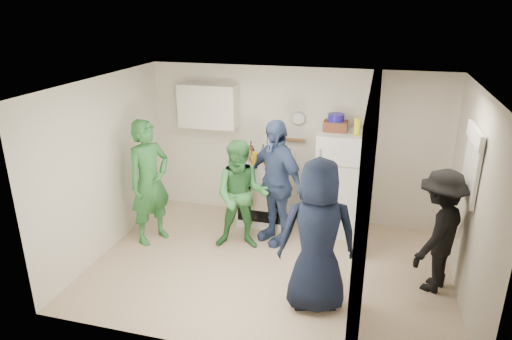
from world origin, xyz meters
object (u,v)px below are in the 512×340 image
at_px(stove, 265,192).
at_px(fridge, 338,183).
at_px(blue_bowl, 336,118).
at_px(person_denim, 275,182).
at_px(person_green_left, 150,182).
at_px(yellow_cup_stack_top, 357,127).
at_px(person_green_center, 241,196).
at_px(wicker_basket, 335,126).
at_px(person_navy, 318,236).
at_px(person_nook, 439,231).

bearing_deg(stove, fridge, -1.48).
bearing_deg(blue_bowl, fridge, -26.57).
xyz_separation_m(fridge, person_denim, (-0.87, -0.57, 0.14)).
distance_m(stove, person_denim, 0.80).
bearing_deg(stove, person_green_left, -144.42).
bearing_deg(stove, person_denim, -63.81).
bearing_deg(person_green_left, fridge, -42.16).
height_order(blue_bowl, person_denim, person_denim).
distance_m(fridge, yellow_cup_stack_top, 0.96).
bearing_deg(person_green_center, wicker_basket, 27.30).
bearing_deg(fridge, yellow_cup_stack_top, -24.44).
relative_size(wicker_basket, person_green_center, 0.21).
bearing_deg(yellow_cup_stack_top, person_denim, -156.63).
xyz_separation_m(stove, person_green_center, (-0.13, -0.92, 0.32)).
bearing_deg(stove, wicker_basket, 1.08).
height_order(stove, person_navy, person_navy).
bearing_deg(person_green_left, person_denim, -48.85).
relative_size(wicker_basket, yellow_cup_stack_top, 1.40).
height_order(fridge, blue_bowl, blue_bowl).
bearing_deg(person_nook, person_navy, -33.40).
height_order(stove, yellow_cup_stack_top, yellow_cup_stack_top).
distance_m(stove, person_green_left, 1.89).
xyz_separation_m(fridge, wicker_basket, (-0.10, 0.05, 0.88)).
distance_m(blue_bowl, person_denim, 1.32).
height_order(person_green_center, person_navy, person_navy).
distance_m(person_denim, person_nook, 2.32).
distance_m(stove, blue_bowl, 1.69).
relative_size(person_denim, person_navy, 1.02).
distance_m(yellow_cup_stack_top, person_navy, 2.10).
distance_m(blue_bowl, person_green_left, 2.91).
xyz_separation_m(stove, blue_bowl, (1.06, 0.02, 1.32)).
height_order(stove, fridge, fridge).
bearing_deg(blue_bowl, wicker_basket, 0.00).
distance_m(yellow_cup_stack_top, person_green_left, 3.13).
bearing_deg(person_green_center, person_denim, 26.16).
xyz_separation_m(person_green_center, person_navy, (1.25, -1.12, 0.11)).
bearing_deg(wicker_basket, person_green_center, -141.71).
height_order(yellow_cup_stack_top, person_green_center, yellow_cup_stack_top).
bearing_deg(yellow_cup_stack_top, fridge, 155.56).
bearing_deg(fridge, person_navy, -91.28).
xyz_separation_m(blue_bowl, person_green_center, (-1.19, -0.94, -1.00)).
bearing_deg(person_green_center, stove, 71.14).
xyz_separation_m(yellow_cup_stack_top, person_navy, (-0.27, -1.91, -0.82)).
height_order(stove, wicker_basket, wicker_basket).
xyz_separation_m(person_green_left, person_nook, (4.00, -0.22, -0.15)).
distance_m(person_green_center, person_nook, 2.66).
height_order(person_green_left, person_green_center, person_green_left).
distance_m(wicker_basket, person_navy, 2.20).
relative_size(blue_bowl, person_navy, 0.13).
distance_m(fridge, person_nook, 1.84).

